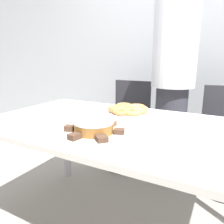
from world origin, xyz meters
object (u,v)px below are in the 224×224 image
object	(u,v)px
napkin	(70,111)
frosted_cake	(94,126)
person_standing	(173,80)
plate_cake	(94,133)
office_chair_left	(126,126)
plate_donuts	(125,112)

from	to	relation	value
napkin	frosted_cake	bearing A→B (deg)	-37.67
person_standing	plate_cake	bearing A→B (deg)	-97.63
person_standing	napkin	xyz separation A→B (m)	(-0.53, -0.72, -0.18)
person_standing	office_chair_left	world-z (taller)	person_standing
person_standing	plate_donuts	xyz separation A→B (m)	(-0.18, -0.56, -0.18)
office_chair_left	plate_donuts	world-z (taller)	office_chair_left
office_chair_left	napkin	size ratio (longest dim) A/B	6.00
office_chair_left	plate_cake	world-z (taller)	office_chair_left
office_chair_left	plate_donuts	bearing A→B (deg)	-66.50
plate_cake	office_chair_left	bearing A→B (deg)	106.54
plate_cake	frosted_cake	xyz separation A→B (m)	(-0.00, 0.00, 0.04)
office_chair_left	frosted_cake	bearing A→B (deg)	-73.46
office_chair_left	plate_donuts	size ratio (longest dim) A/B	2.45
plate_cake	napkin	distance (m)	0.50
plate_cake	napkin	size ratio (longest dim) A/B	2.32
plate_cake	plate_donuts	xyz separation A→B (m)	(-0.04, 0.46, 0.00)
frosted_cake	plate_donuts	bearing A→B (deg)	95.54
office_chair_left	plate_cake	xyz separation A→B (m)	(0.33, -1.12, 0.33)
plate_cake	frosted_cake	distance (m)	0.04
frosted_cake	napkin	world-z (taller)	frosted_cake
office_chair_left	napkin	bearing A→B (deg)	-94.43
person_standing	plate_cake	xyz separation A→B (m)	(-0.14, -1.02, -0.18)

